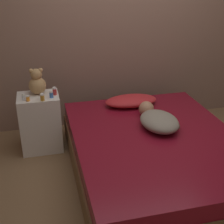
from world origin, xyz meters
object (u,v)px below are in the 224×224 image
(person_lying, at_px, (158,120))
(bottle_clear, at_px, (23,97))
(bottle_orange, at_px, (28,98))
(pillow, at_px, (131,101))
(bottle_amber, at_px, (42,97))
(teddy_bear, at_px, (37,83))
(bottle_red, at_px, (55,91))
(bottle_blue, at_px, (51,94))

(person_lying, height_order, bottle_clear, bottle_clear)
(person_lying, height_order, bottle_orange, bottle_orange)
(pillow, height_order, bottle_amber, bottle_amber)
(teddy_bear, height_order, bottle_amber, teddy_bear)
(pillow, distance_m, bottle_red, 0.91)
(teddy_bear, distance_m, bottle_orange, 0.24)
(bottle_clear, height_order, bottle_red, bottle_red)
(teddy_bear, height_order, bottle_red, teddy_bear)
(bottle_blue, distance_m, bottle_amber, 0.11)
(person_lying, height_order, bottle_blue, bottle_blue)
(bottle_orange, bearing_deg, teddy_bear, 59.80)
(pillow, relative_size, bottle_clear, 8.77)
(bottle_orange, bearing_deg, bottle_clear, 136.48)
(bottle_red, distance_m, bottle_blue, 0.09)
(pillow, height_order, teddy_bear, teddy_bear)
(bottle_amber, bearing_deg, bottle_clear, 161.03)
(person_lying, bearing_deg, teddy_bear, 145.70)
(bottle_amber, bearing_deg, bottle_blue, 32.07)
(bottle_orange, bearing_deg, pillow, 5.96)
(teddy_bear, xyz_separation_m, bottle_red, (0.18, -0.08, -0.08))
(teddy_bear, bearing_deg, bottle_orange, -120.20)
(teddy_bear, relative_size, bottle_orange, 4.62)
(pillow, relative_size, bottle_orange, 9.85)
(bottle_clear, distance_m, bottle_red, 0.34)
(person_lying, height_order, bottle_red, bottle_red)
(bottle_clear, distance_m, bottle_amber, 0.20)
(pillow, relative_size, teddy_bear, 2.13)
(pillow, distance_m, bottle_amber, 1.05)
(bottle_orange, bearing_deg, bottle_red, 21.08)
(pillow, bearing_deg, bottle_amber, -171.83)
(bottle_clear, relative_size, bottle_red, 0.81)
(bottle_red, relative_size, bottle_blue, 1.15)
(teddy_bear, relative_size, bottle_clear, 4.11)
(bottle_clear, relative_size, bottle_amber, 0.92)
(person_lying, distance_m, bottle_clear, 1.42)
(person_lying, height_order, bottle_amber, bottle_amber)
(pillow, distance_m, teddy_bear, 1.10)
(bottle_orange, height_order, bottle_blue, bottle_blue)
(person_lying, bearing_deg, bottle_clear, 153.98)
(bottle_red, height_order, bottle_orange, bottle_red)
(pillow, relative_size, bottle_red, 7.07)
(person_lying, xyz_separation_m, bottle_amber, (-1.13, 0.44, 0.18))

